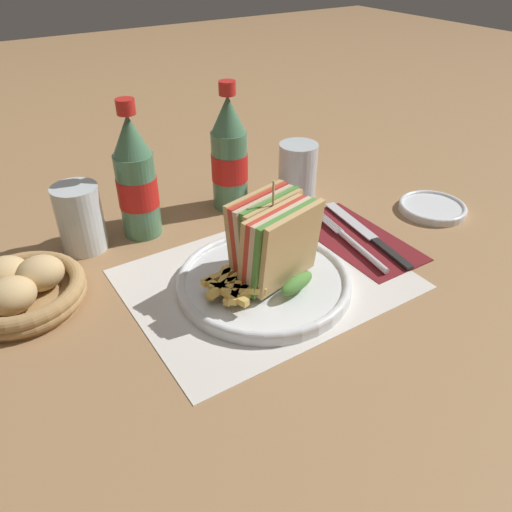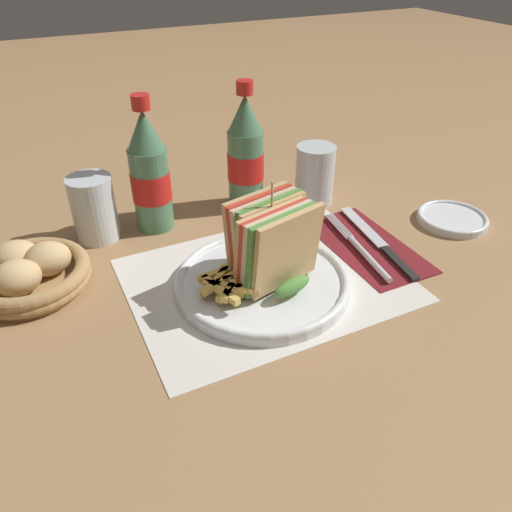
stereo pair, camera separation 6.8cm
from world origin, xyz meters
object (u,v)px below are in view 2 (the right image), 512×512
(plate_main, at_px, (262,282))
(fork, at_px, (362,251))
(coke_bottle_near, at_px, (150,174))
(knife, at_px, (378,241))
(coke_bottle_far, at_px, (246,155))
(glass_near, at_px, (315,175))
(glass_far, at_px, (95,212))
(side_saucer, at_px, (452,218))
(bread_basket, at_px, (29,273))
(club_sandwich, at_px, (272,243))

(plate_main, bearing_deg, fork, 1.71)
(fork, bearing_deg, coke_bottle_near, 146.33)
(knife, xyz_separation_m, coke_bottle_near, (-0.29, 0.21, 0.09))
(knife, distance_m, coke_bottle_far, 0.26)
(coke_bottle_far, height_order, glass_near, coke_bottle_far)
(glass_far, relative_size, side_saucer, 0.90)
(coke_bottle_near, xyz_separation_m, glass_far, (-0.09, 0.01, -0.05))
(coke_bottle_far, bearing_deg, plate_main, -109.78)
(coke_bottle_far, bearing_deg, glass_far, 179.77)
(plate_main, distance_m, knife, 0.21)
(glass_near, bearing_deg, side_saucer, -44.77)
(glass_far, height_order, bread_basket, glass_far)
(plate_main, distance_m, glass_far, 0.29)
(club_sandwich, xyz_separation_m, coke_bottle_far, (0.07, 0.23, 0.02))
(coke_bottle_far, bearing_deg, knife, -58.78)
(bread_basket, bearing_deg, plate_main, -26.61)
(club_sandwich, xyz_separation_m, knife, (0.20, 0.02, -0.06))
(club_sandwich, relative_size, knife, 0.64)
(coke_bottle_near, bearing_deg, club_sandwich, -67.82)
(plate_main, height_order, coke_bottle_far, coke_bottle_far)
(coke_bottle_near, distance_m, glass_near, 0.28)
(side_saucer, bearing_deg, fork, -174.94)
(fork, relative_size, side_saucer, 1.71)
(knife, bearing_deg, coke_bottle_near, 152.59)
(club_sandwich, height_order, knife, club_sandwich)
(plate_main, xyz_separation_m, fork, (0.17, 0.01, -0.00))
(knife, relative_size, coke_bottle_far, 1.01)
(bread_basket, height_order, side_saucer, bread_basket)
(glass_far, distance_m, side_saucer, 0.58)
(plate_main, xyz_separation_m, club_sandwich, (0.01, -0.00, 0.06))
(coke_bottle_near, bearing_deg, knife, -35.07)
(club_sandwich, height_order, coke_bottle_far, coke_bottle_far)
(fork, bearing_deg, glass_far, 154.20)
(club_sandwich, relative_size, fork, 0.72)
(coke_bottle_far, bearing_deg, side_saucer, -36.59)
(plate_main, xyz_separation_m, side_saucer, (0.36, 0.02, -0.00))
(side_saucer, bearing_deg, knife, -179.57)
(coke_bottle_far, height_order, bread_basket, coke_bottle_far)
(coke_bottle_near, relative_size, side_saucer, 1.88)
(club_sandwich, bearing_deg, coke_bottle_near, 112.18)
(fork, relative_size, coke_bottle_near, 0.91)
(club_sandwich, distance_m, knife, 0.21)
(glass_far, bearing_deg, knife, -28.76)
(plate_main, relative_size, club_sandwich, 1.70)
(coke_bottle_near, xyz_separation_m, side_saucer, (0.45, -0.20, -0.08))
(glass_far, bearing_deg, club_sandwich, -51.80)
(coke_bottle_far, relative_size, bread_basket, 1.32)
(knife, bearing_deg, plate_main, -166.59)
(fork, height_order, glass_far, glass_far)
(fork, bearing_deg, coke_bottle_far, 118.58)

